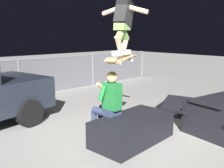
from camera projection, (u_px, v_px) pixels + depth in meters
ground_plane at (124, 139)px, 5.02m from camera, size 40.00×40.00×0.00m
ledge_box_main at (132, 129)px, 4.85m from camera, size 1.66×0.93×0.49m
person_sitting_on_ledge at (108, 101)px, 4.94m from camera, size 0.60×0.77×1.32m
skateboard at (122, 59)px, 4.70m from camera, size 1.03×0.54×0.13m
skater_airborne at (123, 20)px, 4.62m from camera, size 0.63×0.86×1.12m
kicker_ramp at (174, 108)px, 6.89m from camera, size 1.37×1.02×0.36m
fence_back at (19, 77)px, 8.19m from camera, size 12.05×0.05×1.21m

